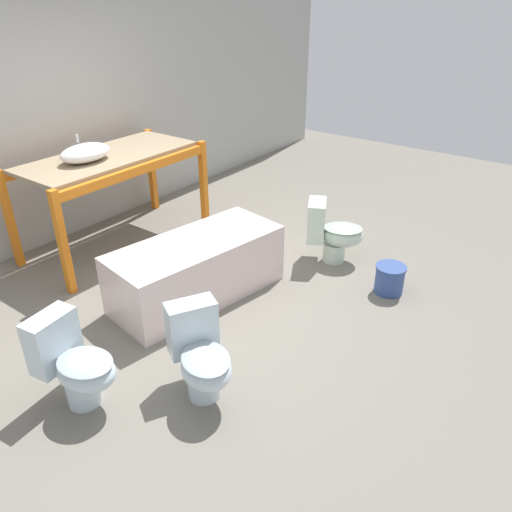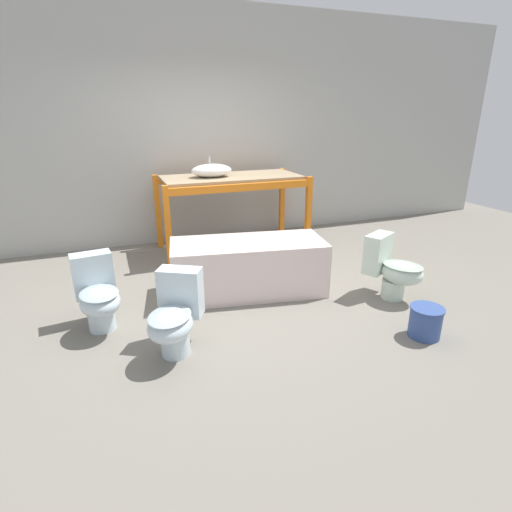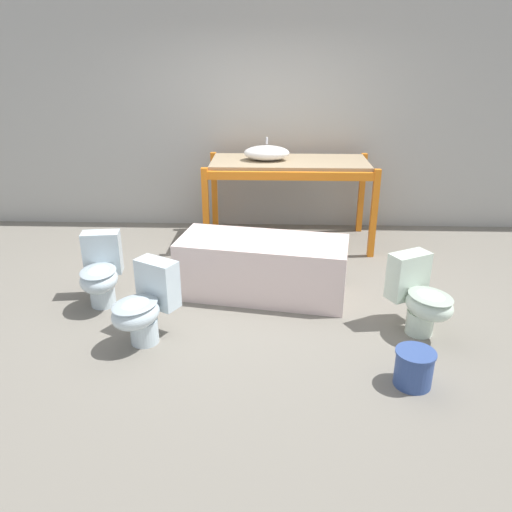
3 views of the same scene
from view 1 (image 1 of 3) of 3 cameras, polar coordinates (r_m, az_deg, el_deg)
ground_plane at (r=4.61m, az=-7.64°, el=-5.12°), size 12.00×12.00×0.00m
warehouse_wall_rear at (r=5.65m, az=-25.29°, el=16.39°), size 10.80×0.08×3.20m
shelving_rack at (r=5.47m, az=-16.35°, el=9.68°), size 1.96×0.94×1.01m
sink_basin at (r=5.25m, az=-18.92°, el=11.10°), size 0.53×0.35×0.25m
bathtub_main at (r=4.53m, az=-6.78°, el=-0.98°), size 1.67×0.92×0.56m
toilet_near at (r=3.47m, az=-6.31°, el=-11.28°), size 0.57×0.66×0.65m
toilet_far at (r=5.15m, az=8.73°, el=2.69°), size 0.56×0.66×0.65m
toilet_extra at (r=3.59m, az=-20.02°, el=-11.48°), size 0.41×0.61×0.65m
bucket_white at (r=4.80m, az=15.03°, el=-2.48°), size 0.28×0.28×0.27m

